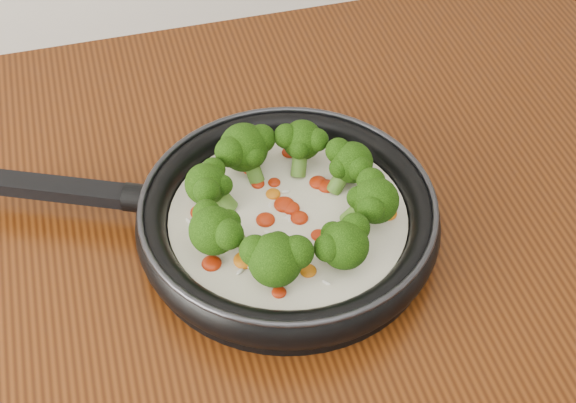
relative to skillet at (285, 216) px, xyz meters
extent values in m
cylinder|color=black|center=(0.00, 0.00, -0.03)|extent=(0.36, 0.36, 0.01)
torus|color=black|center=(0.00, 0.00, 0.00)|extent=(0.38, 0.38, 0.03)
torus|color=#2D2D33|center=(0.00, 0.00, 0.02)|extent=(0.37, 0.37, 0.01)
cube|color=black|center=(-0.20, 0.09, 0.00)|extent=(0.16, 0.09, 0.01)
cylinder|color=black|center=(-0.13, 0.06, 0.00)|extent=(0.04, 0.04, 0.03)
cylinder|color=white|center=(0.00, 0.00, -0.01)|extent=(0.30, 0.30, 0.02)
ellipsoid|color=#AC2208|center=(0.03, 0.08, 0.00)|extent=(0.02, 0.02, 0.01)
ellipsoid|color=#AC2208|center=(0.01, 0.01, 0.00)|extent=(0.02, 0.02, 0.01)
ellipsoid|color=orange|center=(0.08, -0.01, 0.00)|extent=(0.01, 0.01, 0.01)
ellipsoid|color=#AC2208|center=(0.04, 0.03, 0.00)|extent=(0.02, 0.02, 0.01)
ellipsoid|color=#AC2208|center=(-0.03, -0.09, 0.00)|extent=(0.01, 0.01, 0.01)
ellipsoid|color=orange|center=(-0.05, -0.04, 0.00)|extent=(0.03, 0.03, 0.01)
ellipsoid|color=#AC2208|center=(0.00, 0.05, 0.00)|extent=(0.02, 0.02, 0.01)
ellipsoid|color=#AC2208|center=(-0.02, 0.00, 0.00)|extent=(0.03, 0.03, 0.01)
ellipsoid|color=orange|center=(-0.03, -0.04, 0.00)|extent=(0.02, 0.02, 0.01)
ellipsoid|color=#AC2208|center=(0.00, 0.01, 0.00)|extent=(0.02, 0.02, 0.01)
ellipsoid|color=#AC2208|center=(-0.01, 0.05, 0.00)|extent=(0.02, 0.02, 0.01)
ellipsoid|color=orange|center=(0.00, 0.03, 0.00)|extent=(0.02, 0.02, 0.01)
ellipsoid|color=#AC2208|center=(-0.08, 0.03, 0.00)|extent=(0.02, 0.02, 0.01)
ellipsoid|color=#AC2208|center=(0.05, 0.03, 0.00)|extent=(0.02, 0.02, 0.01)
ellipsoid|color=orange|center=(-0.02, -0.05, 0.00)|extent=(0.03, 0.03, 0.01)
ellipsoid|color=#AC2208|center=(-0.02, 0.07, 0.00)|extent=(0.02, 0.02, 0.01)
ellipsoid|color=#AC2208|center=(-0.07, 0.07, 0.00)|extent=(0.03, 0.03, 0.01)
ellipsoid|color=orange|center=(0.00, -0.07, 0.00)|extent=(0.02, 0.02, 0.01)
ellipsoid|color=#AC2208|center=(0.01, -0.01, 0.00)|extent=(0.02, 0.02, 0.01)
ellipsoid|color=#AC2208|center=(-0.08, 0.03, 0.00)|extent=(0.03, 0.03, 0.01)
ellipsoid|color=orange|center=(0.09, -0.02, 0.00)|extent=(0.02, 0.02, 0.01)
ellipsoid|color=#AC2208|center=(-0.08, -0.04, 0.00)|extent=(0.02, 0.02, 0.01)
ellipsoid|color=#AC2208|center=(0.02, -0.03, 0.00)|extent=(0.02, 0.02, 0.01)
ellipsoid|color=orange|center=(0.03, -0.04, 0.00)|extent=(0.02, 0.02, 0.01)
ellipsoid|color=white|center=(-0.02, -0.02, 0.00)|extent=(0.01, 0.01, 0.00)
ellipsoid|color=white|center=(-0.01, 0.02, 0.00)|extent=(0.01, 0.01, 0.00)
ellipsoid|color=white|center=(-0.01, -0.06, 0.00)|extent=(0.01, 0.00, 0.00)
ellipsoid|color=white|center=(-0.05, -0.05, 0.00)|extent=(0.01, 0.01, 0.00)
ellipsoid|color=white|center=(0.01, 0.01, 0.00)|extent=(0.01, 0.00, 0.00)
ellipsoid|color=white|center=(0.00, -0.06, 0.00)|extent=(0.01, 0.01, 0.00)
ellipsoid|color=white|center=(-0.05, 0.02, 0.00)|extent=(0.01, 0.01, 0.00)
ellipsoid|color=white|center=(0.00, 0.01, 0.00)|extent=(0.01, 0.01, 0.00)
ellipsoid|color=white|center=(-0.06, -0.06, 0.00)|extent=(0.01, 0.01, 0.00)
ellipsoid|color=white|center=(0.01, -0.09, 0.00)|extent=(0.01, 0.01, 0.00)
ellipsoid|color=white|center=(0.01, 0.02, 0.00)|extent=(0.01, 0.01, 0.00)
ellipsoid|color=white|center=(0.00, 0.02, 0.00)|extent=(0.01, 0.01, 0.00)
ellipsoid|color=white|center=(-0.09, 0.02, 0.00)|extent=(0.01, 0.01, 0.00)
ellipsoid|color=white|center=(-0.03, 0.08, 0.00)|extent=(0.01, 0.01, 0.00)
ellipsoid|color=white|center=(0.00, -0.01, 0.00)|extent=(0.01, 0.01, 0.00)
ellipsoid|color=white|center=(0.00, 0.00, 0.00)|extent=(0.01, 0.01, 0.00)
ellipsoid|color=white|center=(0.01, 0.03, 0.00)|extent=(0.01, 0.00, 0.00)
ellipsoid|color=white|center=(0.00, 0.00, 0.00)|extent=(0.01, 0.01, 0.00)
ellipsoid|color=white|center=(0.04, 0.06, 0.00)|extent=(0.01, 0.01, 0.00)
cylinder|color=#58842B|center=(0.06, -0.02, 0.01)|extent=(0.03, 0.03, 0.04)
sphere|color=black|center=(0.08, -0.03, 0.03)|extent=(0.06, 0.06, 0.04)
sphere|color=black|center=(0.08, -0.01, 0.04)|extent=(0.04, 0.04, 0.03)
sphere|color=black|center=(0.07, -0.04, 0.04)|extent=(0.03, 0.03, 0.03)
sphere|color=black|center=(0.06, -0.02, 0.03)|extent=(0.03, 0.03, 0.02)
cylinder|color=#58842B|center=(0.06, 0.02, 0.01)|extent=(0.03, 0.02, 0.03)
sphere|color=black|center=(0.08, 0.03, 0.03)|extent=(0.05, 0.05, 0.04)
sphere|color=black|center=(0.06, 0.04, 0.03)|extent=(0.03, 0.03, 0.03)
sphere|color=black|center=(0.08, 0.01, 0.03)|extent=(0.03, 0.03, 0.02)
sphere|color=black|center=(0.06, 0.02, 0.03)|extent=(0.03, 0.03, 0.02)
cylinder|color=#58842B|center=(0.03, 0.06, 0.01)|extent=(0.03, 0.03, 0.03)
sphere|color=black|center=(0.04, 0.07, 0.03)|extent=(0.05, 0.05, 0.04)
sphere|color=black|center=(0.02, 0.07, 0.03)|extent=(0.03, 0.03, 0.03)
sphere|color=black|center=(0.05, 0.06, 0.03)|extent=(0.03, 0.03, 0.02)
sphere|color=black|center=(0.03, 0.06, 0.03)|extent=(0.03, 0.03, 0.02)
cylinder|color=#58842B|center=(-0.02, 0.06, 0.01)|extent=(0.02, 0.03, 0.03)
sphere|color=black|center=(-0.02, 0.07, 0.03)|extent=(0.06, 0.06, 0.05)
sphere|color=black|center=(-0.04, 0.06, 0.03)|extent=(0.04, 0.04, 0.03)
sphere|color=black|center=(0.00, 0.08, 0.03)|extent=(0.04, 0.04, 0.03)
sphere|color=black|center=(-0.02, 0.06, 0.03)|extent=(0.03, 0.03, 0.02)
cylinder|color=#58842B|center=(-0.05, 0.03, 0.01)|extent=(0.03, 0.03, 0.03)
sphere|color=black|center=(-0.07, 0.03, 0.03)|extent=(0.05, 0.05, 0.04)
sphere|color=black|center=(-0.07, 0.02, 0.03)|extent=(0.03, 0.03, 0.03)
sphere|color=black|center=(-0.06, 0.05, 0.03)|extent=(0.03, 0.03, 0.02)
sphere|color=black|center=(-0.05, 0.03, 0.03)|extent=(0.03, 0.03, 0.02)
cylinder|color=#58842B|center=(-0.06, -0.02, 0.01)|extent=(0.03, 0.02, 0.04)
sphere|color=black|center=(-0.07, -0.03, 0.03)|extent=(0.06, 0.06, 0.04)
sphere|color=black|center=(-0.06, -0.04, 0.04)|extent=(0.04, 0.04, 0.03)
sphere|color=black|center=(-0.08, -0.01, 0.04)|extent=(0.03, 0.03, 0.03)
sphere|color=black|center=(-0.06, -0.02, 0.03)|extent=(0.03, 0.03, 0.02)
cylinder|color=#58842B|center=(-0.02, -0.06, 0.01)|extent=(0.03, 0.03, 0.03)
sphere|color=black|center=(-0.03, -0.07, 0.03)|extent=(0.06, 0.06, 0.05)
sphere|color=black|center=(-0.01, -0.08, 0.04)|extent=(0.04, 0.04, 0.03)
sphere|color=black|center=(-0.04, -0.06, 0.03)|extent=(0.04, 0.04, 0.03)
sphere|color=black|center=(-0.02, -0.06, 0.03)|extent=(0.03, 0.03, 0.02)
cylinder|color=#58842B|center=(0.03, -0.06, 0.01)|extent=(0.03, 0.03, 0.03)
sphere|color=black|center=(0.03, -0.07, 0.03)|extent=(0.06, 0.06, 0.04)
sphere|color=black|center=(0.05, -0.06, 0.04)|extent=(0.04, 0.04, 0.03)
sphere|color=black|center=(0.02, -0.08, 0.03)|extent=(0.03, 0.03, 0.03)
sphere|color=black|center=(0.03, -0.06, 0.03)|extent=(0.03, 0.03, 0.02)
camera|label=1|loc=(-0.14, -0.53, 0.59)|focal=52.97mm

